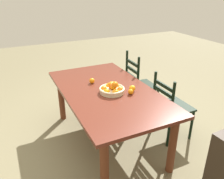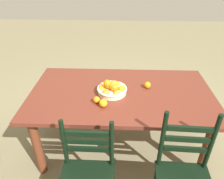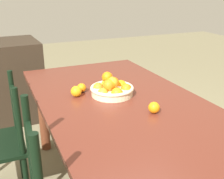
# 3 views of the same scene
# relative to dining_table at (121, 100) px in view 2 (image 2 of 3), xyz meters

# --- Properties ---
(ground_plane) EXTENTS (12.00, 12.00, 0.00)m
(ground_plane) POSITION_rel_dining_table_xyz_m (0.00, 0.00, -0.65)
(ground_plane) COLOR #766E50
(dining_table) EXTENTS (1.87, 1.05, 0.76)m
(dining_table) POSITION_rel_dining_table_xyz_m (0.00, 0.00, 0.00)
(dining_table) COLOR #5B261B
(dining_table) RESTS_ON ground
(chair_near_window) EXTENTS (0.44, 0.44, 0.91)m
(chair_near_window) POSITION_rel_dining_table_xyz_m (0.26, 0.80, -0.20)
(chair_near_window) COLOR black
(chair_near_window) RESTS_ON ground
(chair_by_cabinet) EXTENTS (0.45, 0.45, 1.01)m
(chair_by_cabinet) POSITION_rel_dining_table_xyz_m (-0.50, 0.78, -0.18)
(chair_by_cabinet) COLOR black
(chair_by_cabinet) RESTS_ON ground
(fruit_bowl) EXTENTS (0.30, 0.30, 0.16)m
(fruit_bowl) POSITION_rel_dining_table_xyz_m (0.10, 0.02, 0.16)
(fruit_bowl) COLOR beige
(fruit_bowl) RESTS_ON dining_table
(orange_loose_0) EXTENTS (0.08, 0.08, 0.08)m
(orange_loose_0) POSITION_rel_dining_table_xyz_m (0.17, 0.26, 0.14)
(orange_loose_0) COLOR orange
(orange_loose_0) RESTS_ON dining_table
(orange_loose_1) EXTENTS (0.06, 0.06, 0.06)m
(orange_loose_1) POSITION_rel_dining_table_xyz_m (0.23, 0.20, 0.14)
(orange_loose_1) COLOR orange
(orange_loose_1) RESTS_ON dining_table
(orange_loose_2) EXTENTS (0.07, 0.07, 0.07)m
(orange_loose_2) POSITION_rel_dining_table_xyz_m (-0.27, -0.09, 0.14)
(orange_loose_2) COLOR orange
(orange_loose_2) RESTS_ON dining_table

